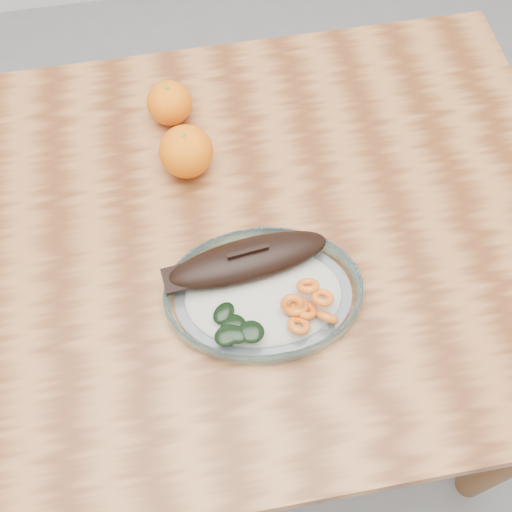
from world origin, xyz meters
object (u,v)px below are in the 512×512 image
Objects in this scene: plated_meal at (263,291)px; orange_right at (169,103)px; dining_table at (202,268)px; orange_left at (186,152)px.

plated_meal is 7.38× the size of orange_right.
dining_table is 0.19m from orange_left.
orange_left is 1.14× the size of orange_right.
plated_meal reaches higher than orange_right.
orange_left reaches higher than plated_meal.
dining_table is at bearing 129.91° from plated_meal.
dining_table is at bearing -91.79° from orange_left.
dining_table is 14.07× the size of orange_left.
orange_right is (-0.01, 0.24, 0.14)m from dining_table.
dining_table is 0.18m from plated_meal.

